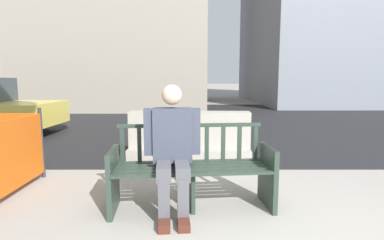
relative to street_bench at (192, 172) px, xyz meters
The scene contains 4 objects.
street_asphalt 7.40m from the street_bench, 84.04° to the left, with size 120.00×12.00×0.01m, color black.
street_bench is the anchor object (origin of this frame).
seated_person 0.36m from the street_bench, 159.40° to the right, with size 0.59×0.75×1.31m.
jersey_barrier_centre 1.86m from the street_bench, 91.27° to the left, with size 2.03×0.77×0.84m.
Camera 1 is at (-0.77, -1.72, 1.36)m, focal length 28.00 mm.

